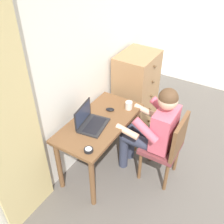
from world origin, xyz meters
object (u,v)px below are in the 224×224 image
at_px(person_seated, 153,128).
at_px(desk_clock, 89,150).
at_px(desk, 100,130).
at_px(coffee_mug, 129,105).
at_px(chair, 167,146).
at_px(laptop, 90,121).
at_px(dresser, 136,91).
at_px(computer_mouse, 110,109).

relative_size(person_seated, desk_clock, 13.43).
bearing_deg(desk, coffee_mug, -23.52).
bearing_deg(desk_clock, chair, -38.46).
height_order(laptop, desk_clock, laptop).
xyz_separation_m(person_seated, coffee_mug, (0.12, 0.37, 0.09)).
bearing_deg(coffee_mug, person_seated, -107.58).
bearing_deg(person_seated, dresser, 38.09).
height_order(dresser, desk_clock, dresser).
distance_m(chair, computer_mouse, 0.76).
distance_m(laptop, computer_mouse, 0.34).
xyz_separation_m(person_seated, laptop, (-0.37, 0.58, 0.09)).
distance_m(dresser, computer_mouse, 0.81).
height_order(desk, person_seated, person_seated).
relative_size(desk, coffee_mug, 9.04).
relative_size(dresser, laptop, 2.97).
bearing_deg(computer_mouse, coffee_mug, -69.89).
bearing_deg(chair, person_seated, 90.58).
bearing_deg(desk, computer_mouse, 1.03).
distance_m(dresser, desk_clock, 1.48).
bearing_deg(coffee_mug, desk_clock, -179.86).
distance_m(desk, coffee_mug, 0.44).
distance_m(dresser, chair, 1.08).
bearing_deg(coffee_mug, computer_mouse, 131.30).
xyz_separation_m(laptop, computer_mouse, (0.34, -0.04, -0.04)).
bearing_deg(person_seated, laptop, 122.33).
xyz_separation_m(person_seated, computer_mouse, (-0.03, 0.54, 0.06)).
distance_m(person_seated, computer_mouse, 0.54).
bearing_deg(dresser, desk, -176.64).
bearing_deg(coffee_mug, dresser, 19.21).
bearing_deg(computer_mouse, chair, -108.69).
xyz_separation_m(chair, computer_mouse, (-0.03, 0.72, 0.24)).
distance_m(dresser, coffee_mug, 0.71).
relative_size(dresser, person_seated, 0.92).
height_order(person_seated, computer_mouse, person_seated).
height_order(desk, coffee_mug, coffee_mug).
distance_m(desk, desk_clock, 0.49).
bearing_deg(laptop, dresser, 0.71).
relative_size(chair, computer_mouse, 8.90).
height_order(person_seated, desk_clock, person_seated).
xyz_separation_m(dresser, desk_clock, (-1.45, -0.22, 0.18)).
distance_m(chair, desk_clock, 0.92).
relative_size(laptop, computer_mouse, 3.75).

